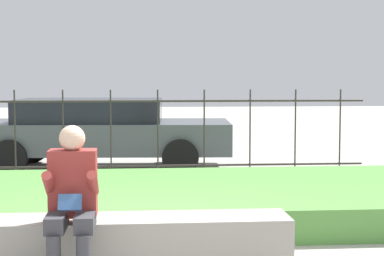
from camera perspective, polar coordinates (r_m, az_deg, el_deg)
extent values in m
cube|color=gray|center=(5.56, -4.77, -10.27)|extent=(2.58, 0.51, 0.47)
cube|color=#38383D|center=(5.15, -11.95, -8.16)|extent=(0.15, 0.42, 0.13)
cube|color=#38383D|center=(5.13, -9.48, -8.17)|extent=(0.15, 0.42, 0.13)
cube|color=maroon|center=(5.29, -10.53, -4.81)|extent=(0.38, 0.24, 0.54)
sphere|color=#DBB293|center=(5.23, -10.61, -0.91)|extent=(0.21, 0.21, 0.21)
cylinder|color=maroon|center=(5.15, -12.61, -4.88)|extent=(0.08, 0.29, 0.24)
cylinder|color=maroon|center=(5.12, -8.80, -4.88)|extent=(0.08, 0.29, 0.24)
cube|color=#335689|center=(5.06, -10.80, -6.52)|extent=(0.18, 0.09, 0.13)
cube|color=#569342|center=(7.75, -5.15, -6.48)|extent=(9.16, 3.06, 0.35)
cylinder|color=#332D28|center=(9.89, -5.12, -3.39)|extent=(7.16, 0.03, 0.03)
cylinder|color=#332D28|center=(9.80, -5.16, 2.39)|extent=(7.16, 0.03, 0.03)
cylinder|color=#332D28|center=(10.01, -15.44, -0.91)|extent=(0.02, 0.02, 1.46)
cylinder|color=#332D28|center=(9.90, -11.36, -0.89)|extent=(0.02, 0.02, 1.46)
cylinder|color=#332D28|center=(9.85, -7.22, -0.86)|extent=(0.02, 0.02, 1.46)
cylinder|color=#332D28|center=(9.84, -3.05, -0.84)|extent=(0.02, 0.02, 1.46)
cylinder|color=#332D28|center=(9.89, 1.09, -0.80)|extent=(0.02, 0.02, 1.46)
cylinder|color=#332D28|center=(9.99, 5.18, -0.77)|extent=(0.02, 0.02, 1.46)
cylinder|color=#332D28|center=(10.14, 9.16, -0.73)|extent=(0.02, 0.02, 1.46)
cylinder|color=#332D28|center=(10.34, 13.01, -0.69)|extent=(0.02, 0.02, 1.46)
cube|color=#4C5156|center=(11.68, -8.09, -0.76)|extent=(4.72, 2.06, 0.55)
cube|color=black|center=(11.67, -9.02, 1.57)|extent=(2.63, 1.72, 0.41)
cylinder|color=black|center=(10.77, -1.04, -2.63)|extent=(0.63, 0.24, 0.62)
cylinder|color=black|center=(12.48, -1.07, -1.64)|extent=(0.63, 0.24, 0.62)
cylinder|color=black|center=(11.13, -15.94, -2.57)|extent=(0.63, 0.24, 0.62)
cylinder|color=black|center=(12.80, -13.98, -1.62)|extent=(0.63, 0.24, 0.62)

